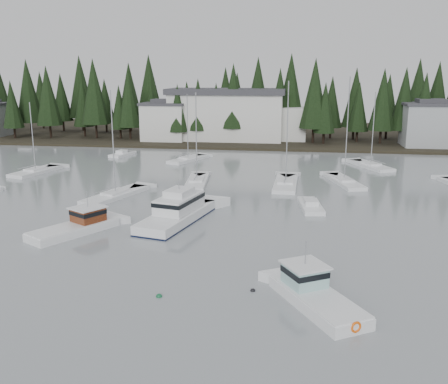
# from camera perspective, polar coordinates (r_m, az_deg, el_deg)

# --- Properties ---
(ground) EXTENTS (260.00, 260.00, 0.00)m
(ground) POSITION_cam_1_polar(r_m,az_deg,el_deg) (31.20, -12.55, -15.24)
(ground) COLOR gray
(ground) RESTS_ON ground
(far_shore_land) EXTENTS (240.00, 54.00, 1.00)m
(far_shore_land) POSITION_cam_1_polar(r_m,az_deg,el_deg) (123.73, 3.59, 6.64)
(far_shore_land) COLOR black
(far_shore_land) RESTS_ON ground
(conifer_treeline) EXTENTS (200.00, 22.00, 20.00)m
(conifer_treeline) POSITION_cam_1_polar(r_m,az_deg,el_deg) (112.86, 3.10, 5.98)
(conifer_treeline) COLOR black
(conifer_treeline) RESTS_ON ground
(house_west) EXTENTS (9.54, 7.42, 8.75)m
(house_west) POSITION_cam_1_polar(r_m,az_deg,el_deg) (108.66, -6.81, 8.08)
(house_west) COLOR silver
(house_west) RESTS_ON ground
(house_east_a) EXTENTS (10.60, 8.48, 9.25)m
(house_east_a) POSITION_cam_1_polar(r_m,az_deg,el_deg) (106.98, 22.44, 7.21)
(house_east_a) COLOR #999EA0
(house_east_a) RESTS_ON ground
(harbor_inn) EXTENTS (29.50, 11.50, 10.90)m
(harbor_inn) POSITION_cam_1_polar(r_m,az_deg,el_deg) (108.94, 1.39, 8.78)
(harbor_inn) COLOR silver
(harbor_inn) RESTS_ON ground
(lobster_boat_brown) EXTENTS (6.89, 8.94, 4.29)m
(lobster_boat_brown) POSITION_cam_1_polar(r_m,az_deg,el_deg) (49.55, -16.48, -3.88)
(lobster_boat_brown) COLOR white
(lobster_boat_brown) RESTS_ON ground
(cabin_cruiser_center) EXTENTS (6.25, 12.34, 5.08)m
(cabin_cruiser_center) POSITION_cam_1_polar(r_m,az_deg,el_deg) (51.13, -5.31, -2.50)
(cabin_cruiser_center) COLOR white
(cabin_cruiser_center) RESTS_ON ground
(lobster_boat_teal) EXTENTS (6.61, 8.44, 4.52)m
(lobster_boat_teal) POSITION_cam_1_polar(r_m,az_deg,el_deg) (33.95, 10.23, -11.63)
(lobster_boat_teal) COLOR white
(lobster_boat_teal) RESTS_ON ground
(sailboat_1) EXTENTS (3.20, 10.87, 14.31)m
(sailboat_1) POSITION_cam_1_polar(r_m,az_deg,el_deg) (67.65, 7.06, 0.83)
(sailboat_1) COLOR white
(sailboat_1) RESTS_ON ground
(sailboat_4) EXTENTS (5.90, 10.65, 13.38)m
(sailboat_4) POSITION_cam_1_polar(r_m,az_deg,el_deg) (62.35, -12.26, -0.48)
(sailboat_4) COLOR white
(sailboat_4) RESTS_ON ground
(sailboat_6) EXTENTS (3.59, 10.05, 12.80)m
(sailboat_6) POSITION_cam_1_polar(r_m,az_deg,el_deg) (68.25, -3.12, 1.02)
(sailboat_6) COLOR white
(sailboat_6) RESTS_ON ground
(sailboat_7) EXTENTS (6.65, 9.88, 12.38)m
(sailboat_7) POSITION_cam_1_polar(r_m,az_deg,el_deg) (83.36, 16.40, 2.78)
(sailboat_7) COLOR white
(sailboat_7) RESTS_ON ground
(sailboat_9) EXTENTS (4.78, 9.32, 11.11)m
(sailboat_9) POSITION_cam_1_polar(r_m,az_deg,el_deg) (80.53, -20.71, 2.09)
(sailboat_9) COLOR white
(sailboat_9) RESTS_ON ground
(sailboat_10) EXTENTS (5.21, 10.29, 14.84)m
(sailboat_10) POSITION_cam_1_polar(r_m,az_deg,el_deg) (70.29, 13.56, 1.05)
(sailboat_10) COLOR white
(sailboat_10) RESTS_ON ground
(sailboat_11) EXTENTS (5.93, 9.31, 11.83)m
(sailboat_11) POSITION_cam_1_polar(r_m,az_deg,el_deg) (86.09, -4.12, 3.63)
(sailboat_11) COLOR white
(sailboat_11) RESTS_ON ground
(runabout_1) EXTENTS (2.98, 6.37, 1.42)m
(runabout_1) POSITION_cam_1_polar(r_m,az_deg,el_deg) (56.50, 9.90, -1.75)
(runabout_1) COLOR white
(runabout_1) RESTS_ON ground
(runabout_3) EXTENTS (3.46, 5.83, 1.42)m
(runabout_3) POSITION_cam_1_polar(r_m,az_deg,el_deg) (92.76, -11.60, 4.15)
(runabout_3) COLOR white
(runabout_3) RESTS_ON ground
(mooring_buoy_green) EXTENTS (0.44, 0.44, 0.44)m
(mooring_buoy_green) POSITION_cam_1_polar(r_m,az_deg,el_deg) (34.87, -7.42, -11.79)
(mooring_buoy_green) COLOR #145933
(mooring_buoy_green) RESTS_ON ground
(mooring_buoy_dark) EXTENTS (0.37, 0.37, 0.37)m
(mooring_buoy_dark) POSITION_cam_1_polar(r_m,az_deg,el_deg) (35.48, 3.31, -11.23)
(mooring_buoy_dark) COLOR black
(mooring_buoy_dark) RESTS_ON ground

